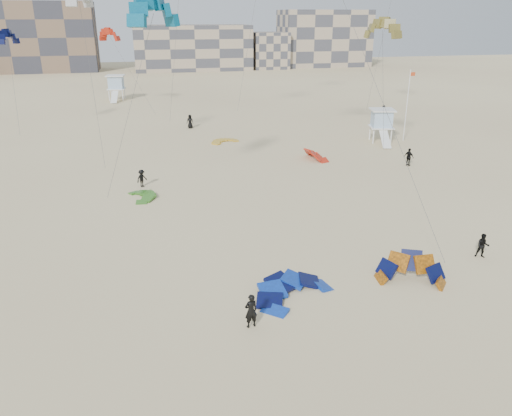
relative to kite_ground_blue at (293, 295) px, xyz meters
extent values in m
plane|color=beige|center=(-1.97, -4.99, 0.00)|extent=(320.00, 320.00, 0.00)
imported|color=black|center=(-2.92, -2.41, 0.91)|extent=(0.74, 0.57, 1.82)
imported|color=black|center=(13.08, 1.75, 0.80)|extent=(0.98, 0.91, 1.61)
imported|color=black|center=(-7.82, 20.95, 0.80)|extent=(1.19, 1.09, 1.60)
imported|color=black|center=(18.98, 21.77, 0.91)|extent=(0.89, 1.16, 1.83)
imported|color=black|center=(-1.00, 45.12, 0.94)|extent=(1.04, 0.83, 1.87)
imported|color=black|center=(28.82, 47.36, 0.83)|extent=(0.51, 1.55, 1.66)
cylinder|color=#3F3F3F|center=(-8.25, 16.07, 7.80)|extent=(4.63, 0.45, 13.60)
cylinder|color=#3F3F3F|center=(8.11, 11.03, 12.14)|extent=(2.12, 22.42, 22.29)
cylinder|color=#3F3F3F|center=(-11.73, 27.70, 8.46)|extent=(1.17, 6.19, 14.92)
cylinder|color=#3F3F3F|center=(-2.28, 41.41, 14.18)|extent=(2.88, 8.00, 26.36)
cylinder|color=#3F3F3F|center=(17.34, 25.51, 7.03)|extent=(0.85, 1.10, 12.06)
cylinder|color=#3F3F3F|center=(27.12, 46.57, 10.58)|extent=(1.83, 2.51, 19.16)
cylinder|color=#3F3F3F|center=(-22.23, 43.78, 6.42)|extent=(0.85, 5.84, 10.85)
cylinder|color=#3F3F3F|center=(9.25, 51.25, 14.58)|extent=(4.93, 0.08, 27.17)
cylinder|color=#3F3F3F|center=(-8.33, 56.53, 6.25)|extent=(5.99, 11.49, 10.51)
cube|color=white|center=(20.90, 32.20, 1.80)|extent=(3.25, 3.25, 0.13)
cube|color=#A1BFDC|center=(20.90, 32.20, 2.83)|extent=(2.67, 2.67, 1.93)
cube|color=white|center=(20.90, 32.20, 3.88)|extent=(3.37, 3.37, 0.15)
cube|color=white|center=(20.90, 29.60, 0.87)|extent=(1.58, 2.89, 1.60)
cube|color=white|center=(-11.44, 72.62, 2.02)|extent=(3.40, 3.40, 0.15)
cube|color=#A1BFDC|center=(-11.44, 72.62, 3.18)|extent=(2.79, 2.79, 2.16)
cube|color=white|center=(-11.44, 72.62, 4.35)|extent=(3.52, 3.52, 0.17)
cube|color=white|center=(-11.44, 69.70, 0.97)|extent=(1.48, 3.18, 1.79)
cylinder|color=white|center=(23.84, 31.82, 4.27)|extent=(0.11, 0.11, 8.54)
cube|color=#C5411A|center=(24.16, 31.82, 8.01)|extent=(0.64, 0.02, 0.43)
cube|color=brown|center=(-31.97, 129.01, 9.00)|extent=(28.00, 14.00, 18.00)
cube|color=tan|center=(8.03, 125.01, 6.00)|extent=(32.00, 16.00, 12.00)
cube|color=tan|center=(48.03, 127.01, 8.00)|extent=(26.00, 14.00, 16.00)
cube|color=tan|center=(30.03, 123.01, 5.00)|extent=(10.00, 10.00, 10.00)
camera|label=1|loc=(-7.38, -22.94, 14.46)|focal=35.00mm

